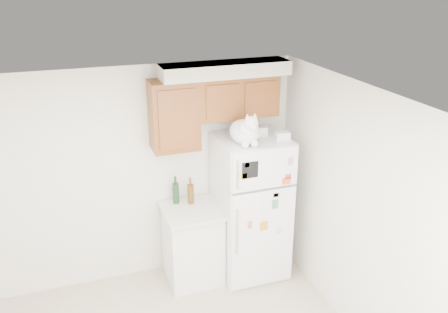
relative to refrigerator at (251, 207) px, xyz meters
name	(u,v)px	position (x,y,z in m)	size (l,w,h in m)	color
room_shell	(177,215)	(-1.19, -1.36, 0.82)	(3.84, 4.04, 2.52)	silver
refrigerator	(251,207)	(0.00, 0.00, 0.00)	(0.76, 0.78, 1.70)	white
base_counter	(193,243)	(-0.69, 0.07, -0.39)	(0.64, 0.64, 0.92)	white
cat	(246,131)	(-0.14, -0.14, 0.99)	(0.37, 0.54, 0.38)	white
storage_box_back	(258,131)	(0.09, 0.06, 0.90)	(0.18, 0.13, 0.10)	white
storage_box_front	(282,136)	(0.28, -0.16, 0.89)	(0.15, 0.11, 0.09)	white
bottle_green	(176,190)	(-0.82, 0.26, 0.23)	(0.08, 0.08, 0.33)	#19381E
bottle_amber	(191,191)	(-0.66, 0.20, 0.23)	(0.07, 0.07, 0.32)	#593814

